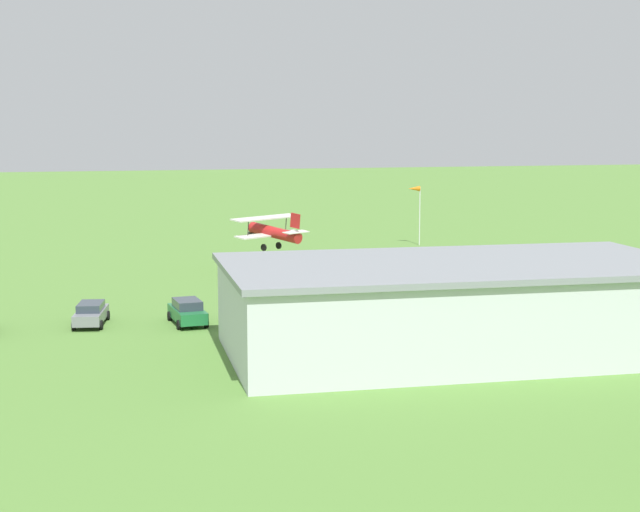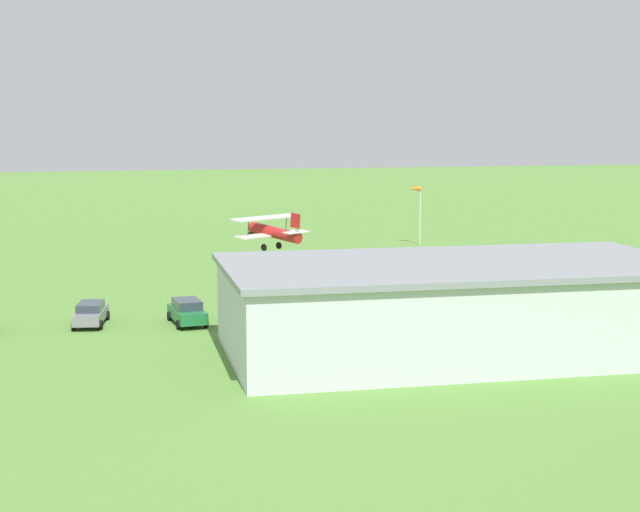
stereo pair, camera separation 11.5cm
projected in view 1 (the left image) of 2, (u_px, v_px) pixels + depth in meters
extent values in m
plane|color=#568438|center=(338.00, 267.00, 90.18)|extent=(400.00, 400.00, 0.00)
cube|color=silver|center=(456.00, 310.00, 56.26)|extent=(27.32, 14.73, 5.08)
cube|color=gray|center=(457.00, 265.00, 55.89)|extent=(27.95, 15.36, 0.35)
cube|color=#384251|center=(420.00, 298.00, 62.86)|extent=(9.34, 0.62, 4.17)
cylinder|color=#B21E1E|center=(275.00, 233.00, 86.74)|extent=(4.10, 5.71, 1.59)
cone|color=black|center=(250.00, 233.00, 89.04)|extent=(1.01, 1.03, 0.78)
cube|color=silver|center=(269.00, 234.00, 87.24)|extent=(7.10, 5.17, 0.25)
cube|color=silver|center=(265.00, 218.00, 87.38)|extent=(7.10, 5.17, 0.25)
cube|color=#B21E1E|center=(295.00, 221.00, 84.81)|extent=(0.73, 1.09, 1.40)
cube|color=silver|center=(296.00, 232.00, 84.88)|extent=(2.68, 2.15, 0.17)
cylinder|color=black|center=(279.00, 246.00, 87.93)|extent=(0.46, 0.62, 0.64)
cylinder|color=black|center=(264.00, 247.00, 86.55)|extent=(0.46, 0.62, 0.64)
cylinder|color=#332D28|center=(286.00, 224.00, 89.05)|extent=(0.19, 0.23, 1.54)
cylinder|color=#332D28|center=(248.00, 228.00, 85.57)|extent=(0.19, 0.23, 1.54)
cube|color=#1E6B38|center=(188.00, 314.00, 64.49)|extent=(2.23, 4.73, 0.77)
cube|color=#2D3842|center=(187.00, 304.00, 64.39)|extent=(1.84, 2.70, 0.60)
cylinder|color=black|center=(206.00, 323.00, 63.40)|extent=(0.27, 0.66, 0.64)
cylinder|color=black|center=(179.00, 325.00, 62.78)|extent=(0.27, 0.66, 0.64)
cylinder|color=black|center=(196.00, 314.00, 66.31)|extent=(0.27, 0.66, 0.64)
cylinder|color=black|center=(170.00, 316.00, 65.68)|extent=(0.27, 0.66, 0.64)
cube|color=slate|center=(91.00, 315.00, 64.21)|extent=(2.59, 4.94, 0.70)
cube|color=#2D3842|center=(91.00, 306.00, 64.13)|extent=(2.01, 2.87, 0.51)
cylinder|color=black|center=(101.00, 325.00, 62.75)|extent=(0.33, 0.67, 0.64)
cylinder|color=black|center=(74.00, 325.00, 62.61)|extent=(0.33, 0.67, 0.64)
cylinder|color=black|center=(108.00, 315.00, 65.90)|extent=(0.33, 0.67, 0.64)
cylinder|color=black|center=(82.00, 316.00, 65.76)|extent=(0.33, 0.67, 0.64)
cube|color=gray|center=(535.00, 286.00, 70.92)|extent=(2.25, 2.25, 2.00)
cube|color=silver|center=(511.00, 274.00, 74.53)|extent=(2.32, 5.52, 2.62)
cylinder|color=black|center=(546.00, 298.00, 71.65)|extent=(0.30, 0.97, 0.96)
cylinder|color=black|center=(519.00, 299.00, 71.04)|extent=(0.30, 0.97, 0.96)
cylinder|color=black|center=(513.00, 287.00, 76.57)|extent=(0.30, 0.97, 0.96)
cylinder|color=black|center=(488.00, 288.00, 75.96)|extent=(0.30, 0.97, 0.96)
cylinder|color=orange|center=(363.00, 294.00, 73.62)|extent=(0.42, 0.42, 0.90)
cylinder|color=beige|center=(363.00, 284.00, 73.52)|extent=(0.50, 0.50, 0.64)
sphere|color=brown|center=(363.00, 278.00, 73.46)|extent=(0.24, 0.24, 0.24)
cylinder|color=beige|center=(567.00, 305.00, 69.17)|extent=(0.43, 0.43, 0.85)
cylinder|color=beige|center=(567.00, 295.00, 69.07)|extent=(0.51, 0.51, 0.60)
sphere|color=beige|center=(567.00, 290.00, 69.01)|extent=(0.23, 0.23, 0.23)
cylinder|color=#33723F|center=(415.00, 294.00, 73.75)|extent=(0.41, 0.41, 0.86)
cylinder|color=beige|center=(415.00, 284.00, 73.65)|extent=(0.48, 0.48, 0.61)
sphere|color=beige|center=(415.00, 279.00, 73.60)|extent=(0.23, 0.23, 0.23)
cylinder|color=#33723F|center=(321.00, 305.00, 69.45)|extent=(0.36, 0.36, 0.78)
cylinder|color=#3F3F47|center=(321.00, 296.00, 69.35)|extent=(0.42, 0.42, 0.55)
sphere|color=#D8AD84|center=(321.00, 291.00, 69.30)|extent=(0.21, 0.21, 0.21)
cylinder|color=#33723F|center=(444.00, 298.00, 71.94)|extent=(0.36, 0.36, 0.89)
cylinder|color=navy|center=(445.00, 288.00, 71.83)|extent=(0.43, 0.43, 0.63)
sphere|color=beige|center=(445.00, 282.00, 71.77)|extent=(0.24, 0.24, 0.24)
cylinder|color=silver|center=(420.00, 216.00, 106.67)|extent=(0.12, 0.12, 6.48)
cone|color=orange|center=(414.00, 189.00, 106.07)|extent=(1.39, 0.82, 0.60)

